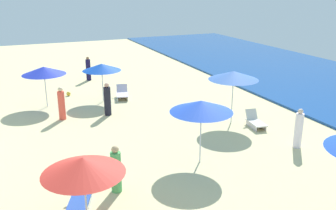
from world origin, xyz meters
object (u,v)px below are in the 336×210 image
(umbrella_1, at_px, (234,75))
(lounge_chair_5_0, at_px, (122,94))
(lounge_chair_4_1, at_px, (80,199))
(umbrella_5, at_px, (102,67))
(beachgoer_4, at_px, (88,69))
(beachgoer_3, at_px, (62,104))
(beachgoer_0, at_px, (107,100))
(umbrella_6, at_px, (201,106))
(beachgoer_2, at_px, (299,129))
(umbrella_0, at_px, (44,71))
(beach_ball_0, at_px, (68,94))
(lounge_chair_1_0, at_px, (255,122))
(umbrella_4, at_px, (83,165))
(beachgoer_1, at_px, (116,170))

(umbrella_1, relative_size, lounge_chair_5_0, 1.71)
(lounge_chair_4_1, height_order, umbrella_5, umbrella_5)
(beachgoer_4, bearing_deg, beachgoer_3, 18.07)
(lounge_chair_5_0, bearing_deg, beachgoer_0, -106.04)
(umbrella_6, relative_size, beachgoer_2, 1.45)
(umbrella_0, distance_m, beachgoer_3, 2.81)
(beach_ball_0, bearing_deg, beachgoer_4, 150.16)
(beachgoer_0, bearing_deg, umbrella_0, 142.69)
(umbrella_6, bearing_deg, umbrella_5, -170.40)
(beachgoer_2, bearing_deg, lounge_chair_1_0, 130.32)
(umbrella_0, xyz_separation_m, umbrella_5, (0.22, 3.14, -0.03))
(umbrella_5, bearing_deg, umbrella_4, -15.57)
(umbrella_1, xyz_separation_m, beachgoer_2, (3.61, 0.97, -1.60))
(lounge_chair_5_0, height_order, beachgoer_3, beachgoer_3)
(umbrella_6, bearing_deg, lounge_chair_1_0, 118.68)
(umbrella_0, relative_size, umbrella_1, 0.91)
(lounge_chair_4_1, bearing_deg, beachgoer_4, 99.16)
(umbrella_1, bearing_deg, beachgoer_1, -59.59)
(lounge_chair_5_0, height_order, beachgoer_1, beachgoer_1)
(beachgoer_2, bearing_deg, beachgoer_1, -140.65)
(lounge_chair_1_0, distance_m, beachgoer_1, 8.36)
(beach_ball_0, bearing_deg, umbrella_6, 16.34)
(lounge_chair_4_1, relative_size, umbrella_6, 0.65)
(umbrella_0, height_order, lounge_chair_1_0, umbrella_0)
(beachgoer_0, relative_size, beachgoer_2, 1.02)
(umbrella_4, relative_size, lounge_chair_5_0, 1.52)
(lounge_chair_4_1, relative_size, beachgoer_0, 0.94)
(umbrella_1, bearing_deg, umbrella_6, -46.73)
(beachgoer_1, bearing_deg, umbrella_4, -152.45)
(umbrella_5, height_order, umbrella_6, umbrella_6)
(beachgoer_0, bearing_deg, lounge_chair_5_0, 66.49)
(umbrella_0, height_order, umbrella_1, umbrella_1)
(umbrella_1, relative_size, beachgoer_3, 1.54)
(lounge_chair_1_0, relative_size, lounge_chair_5_0, 0.90)
(beachgoer_1, bearing_deg, lounge_chair_1_0, -4.72)
(beachgoer_1, distance_m, beachgoer_2, 7.95)
(umbrella_1, bearing_deg, beachgoer_0, -123.36)
(umbrella_1, height_order, beachgoer_1, umbrella_1)
(beachgoer_0, xyz_separation_m, beachgoer_4, (-7.84, 0.61, -0.02))
(umbrella_5, bearing_deg, lounge_chair_4_1, -17.25)
(umbrella_5, height_order, beachgoer_1, umbrella_5)
(lounge_chair_4_1, height_order, beachgoer_4, beachgoer_4)
(beach_ball_0, bearing_deg, beachgoer_3, -12.64)
(umbrella_1, height_order, beach_ball_0, umbrella_1)
(beachgoer_1, bearing_deg, beachgoer_2, -23.51)
(umbrella_1, distance_m, lounge_chair_5_0, 7.51)
(umbrella_5, bearing_deg, umbrella_6, 9.60)
(lounge_chair_1_0, height_order, beachgoer_2, beachgoer_2)
(lounge_chair_4_1, relative_size, beachgoer_4, 0.95)
(beachgoer_0, distance_m, beachgoer_3, 2.30)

